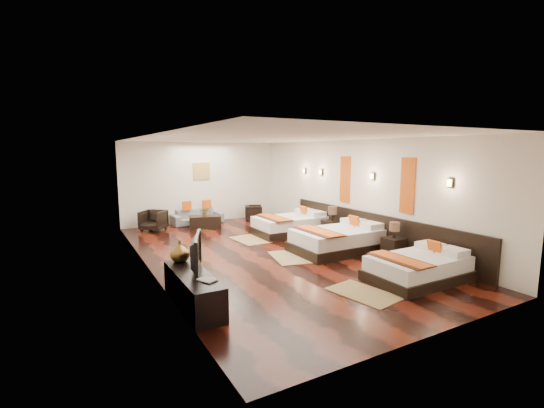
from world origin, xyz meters
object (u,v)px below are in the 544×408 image
bed_mid (339,240)px  bed_far (291,225)px  nightstand_a (394,245)px  tv (192,253)px  nightstand_b (332,227)px  tv_console (193,290)px  book (202,282)px  bed_near (419,268)px  armchair_left (153,220)px  sofa (197,216)px  coffee_table (205,222)px  figurine (180,251)px  table_plant (205,212)px  armchair_right (254,213)px

bed_mid → bed_far: bearing=90.0°
nightstand_a → tv: tv is taller
nightstand_a → nightstand_b: (0.00, 2.31, 0.02)m
tv_console → nightstand_b: bearing=28.5°
book → bed_near: bearing=-6.4°
bed_far → armchair_left: (-3.55, 2.52, 0.04)m
armchair_left → tv_console: bearing=-54.0°
nightstand_a → armchair_left: size_ratio=1.21×
bed_far → sofa: bed_far is taller
bed_near → bed_mid: bed_mid is taller
nightstand_b → coffee_table: size_ratio=0.93×
bed_near → figurine: size_ratio=5.25×
sofa → armchair_left: bearing=-168.7°
bed_near → tv: bearing=164.7°
nightstand_a → figurine: 4.98m
bed_mid → tv_console: bearing=-160.7°
figurine → tv: bearing=-84.8°
sofa → bed_far: bearing=-58.7°
book → coffee_table: (2.21, 6.32, -0.36)m
bed_far → sofa: 3.53m
bed_near → figurine: figurine is taller
tv_console → bed_mid: bearing=19.3°
book → sofa: bearing=72.8°
figurine → table_plant: size_ratio=1.40×
bed_far → tv: bearing=-139.4°
nightstand_a → table_plant: 6.11m
armchair_right → tv: bearing=169.6°
bed_mid → armchair_right: bed_mid is taller
table_plant → bed_mid: bearing=-65.4°
table_plant → bed_near: bearing=-73.7°
bed_far → nightstand_a: 3.45m
book → armchair_left: 6.78m
tv → sofa: size_ratio=0.58×
nightstand_a → armchair_right: (-0.74, 5.90, -0.02)m
nightstand_b → tv: 5.52m
book → table_plant: table_plant is taller
tv_console → table_plant: (2.20, 5.84, 0.26)m
coffee_table → table_plant: 0.33m
bed_far → coffee_table: size_ratio=2.15×
bed_near → bed_far: (0.00, 4.69, 0.03)m
figurine → armchair_left: figurine is taller
bed_mid → armchair_left: bed_mid is taller
tv → book: 0.73m
armchair_left → table_plant: bearing=26.8°
tv → coffee_table: (2.16, 5.65, -0.64)m
bed_mid → armchair_left: size_ratio=3.20×
nightstand_b → tv_console: (-4.95, -2.69, -0.05)m
armchair_right → table_plant: bearing=126.3°
bed_near → armchair_right: bed_near is taller
nightstand_a → tv: 4.93m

